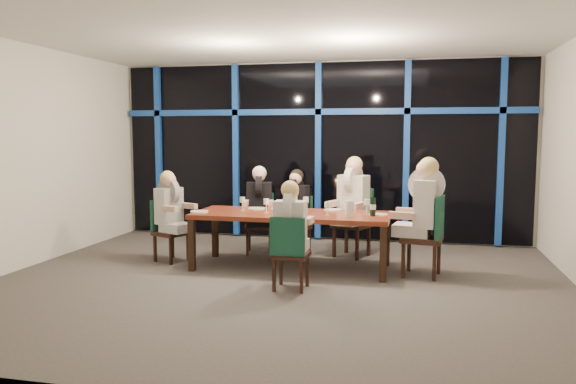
{
  "coord_description": "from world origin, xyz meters",
  "views": [
    {
      "loc": [
        1.6,
        -6.42,
        1.81
      ],
      "look_at": [
        0.0,
        0.6,
        1.05
      ],
      "focal_mm": 35.0,
      "sensor_mm": 36.0,
      "label": 1
    }
  ],
  "objects_px": {
    "diner_near_mid": "(291,218)",
    "diner_far_left": "(259,197)",
    "chair_far_mid": "(297,221)",
    "diner_far_mid": "(295,199)",
    "diner_far_right": "(352,192)",
    "chair_far_right": "(355,218)",
    "chair_end_left": "(167,227)",
    "diner_end_left": "(170,203)",
    "water_pitcher": "(349,209)",
    "wine_bottle": "(373,206)",
    "chair_near_mid": "(289,249)",
    "chair_end_right": "(429,232)",
    "dining_table": "(291,218)",
    "chair_far_left": "(260,220)",
    "diner_end_right": "(423,199)"
  },
  "relations": [
    {
      "from": "diner_near_mid",
      "to": "diner_far_left",
      "type": "bearing_deg",
      "value": -62.94
    },
    {
      "from": "chair_far_mid",
      "to": "diner_far_mid",
      "type": "relative_size",
      "value": 1.03
    },
    {
      "from": "diner_near_mid",
      "to": "diner_far_right",
      "type": "bearing_deg",
      "value": -103.84
    },
    {
      "from": "chair_far_right",
      "to": "chair_end_left",
      "type": "distance_m",
      "value": 2.71
    },
    {
      "from": "diner_end_left",
      "to": "water_pitcher",
      "type": "bearing_deg",
      "value": -70.66
    },
    {
      "from": "wine_bottle",
      "to": "water_pitcher",
      "type": "bearing_deg",
      "value": -160.59
    },
    {
      "from": "diner_far_right",
      "to": "water_pitcher",
      "type": "xyz_separation_m",
      "value": [
        0.07,
        -1.04,
        -0.11
      ]
    },
    {
      "from": "water_pitcher",
      "to": "chair_end_left",
      "type": "bearing_deg",
      "value": -169.15
    },
    {
      "from": "chair_far_right",
      "to": "chair_end_left",
      "type": "bearing_deg",
      "value": -138.93
    },
    {
      "from": "chair_far_mid",
      "to": "diner_far_right",
      "type": "distance_m",
      "value": 0.95
    },
    {
      "from": "chair_near_mid",
      "to": "diner_far_left",
      "type": "height_order",
      "value": "diner_far_left"
    },
    {
      "from": "chair_end_right",
      "to": "diner_far_mid",
      "type": "height_order",
      "value": "diner_far_mid"
    },
    {
      "from": "dining_table",
      "to": "diner_near_mid",
      "type": "bearing_deg",
      "value": -77.75
    },
    {
      "from": "diner_end_left",
      "to": "wine_bottle",
      "type": "height_order",
      "value": "diner_end_left"
    },
    {
      "from": "chair_far_left",
      "to": "chair_far_right",
      "type": "distance_m",
      "value": 1.43
    },
    {
      "from": "diner_far_right",
      "to": "diner_end_right",
      "type": "xyz_separation_m",
      "value": [
        0.99,
        -0.94,
        0.03
      ]
    },
    {
      "from": "chair_near_mid",
      "to": "diner_end_left",
      "type": "relative_size",
      "value": 1.02
    },
    {
      "from": "chair_near_mid",
      "to": "diner_far_right",
      "type": "relative_size",
      "value": 0.89
    },
    {
      "from": "diner_far_right",
      "to": "diner_end_left",
      "type": "height_order",
      "value": "diner_far_right"
    },
    {
      "from": "chair_far_right",
      "to": "diner_near_mid",
      "type": "distance_m",
      "value": 2.05
    },
    {
      "from": "diner_far_left",
      "to": "diner_end_left",
      "type": "relative_size",
      "value": 1.03
    },
    {
      "from": "diner_far_right",
      "to": "diner_near_mid",
      "type": "relative_size",
      "value": 1.16
    },
    {
      "from": "wine_bottle",
      "to": "chair_end_right",
      "type": "bearing_deg",
      "value": -0.99
    },
    {
      "from": "chair_near_mid",
      "to": "wine_bottle",
      "type": "xyz_separation_m",
      "value": [
        0.87,
        1.02,
        0.39
      ]
    },
    {
      "from": "chair_far_left",
      "to": "chair_end_right",
      "type": "relative_size",
      "value": 0.87
    },
    {
      "from": "chair_near_mid",
      "to": "water_pitcher",
      "type": "height_order",
      "value": "water_pitcher"
    },
    {
      "from": "diner_far_mid",
      "to": "wine_bottle",
      "type": "relative_size",
      "value": 2.58
    },
    {
      "from": "dining_table",
      "to": "chair_near_mid",
      "type": "xyz_separation_m",
      "value": [
        0.21,
        -1.06,
        -0.2
      ]
    },
    {
      "from": "chair_end_right",
      "to": "chair_near_mid",
      "type": "relative_size",
      "value": 1.19
    },
    {
      "from": "chair_far_mid",
      "to": "wine_bottle",
      "type": "relative_size",
      "value": 2.65
    },
    {
      "from": "diner_near_mid",
      "to": "wine_bottle",
      "type": "bearing_deg",
      "value": -131.62
    },
    {
      "from": "diner_far_mid",
      "to": "chair_far_right",
      "type": "bearing_deg",
      "value": 17.86
    },
    {
      "from": "chair_far_left",
      "to": "diner_near_mid",
      "type": "xyz_separation_m",
      "value": [
        0.91,
        -1.88,
        0.33
      ]
    },
    {
      "from": "diner_near_mid",
      "to": "water_pitcher",
      "type": "distance_m",
      "value": 1.02
    },
    {
      "from": "diner_end_left",
      "to": "diner_end_right",
      "type": "relative_size",
      "value": 0.85
    },
    {
      "from": "chair_far_right",
      "to": "diner_far_right",
      "type": "relative_size",
      "value": 1.03
    },
    {
      "from": "chair_end_left",
      "to": "diner_far_right",
      "type": "relative_size",
      "value": 0.89
    },
    {
      "from": "chair_end_left",
      "to": "diner_far_left",
      "type": "bearing_deg",
      "value": -32.72
    },
    {
      "from": "chair_far_mid",
      "to": "diner_far_left",
      "type": "distance_m",
      "value": 0.68
    },
    {
      "from": "diner_far_left",
      "to": "diner_end_right",
      "type": "relative_size",
      "value": 0.87
    },
    {
      "from": "chair_far_right",
      "to": "diner_far_mid",
      "type": "bearing_deg",
      "value": -152.13
    },
    {
      "from": "chair_end_right",
      "to": "water_pitcher",
      "type": "relative_size",
      "value": 5.17
    },
    {
      "from": "dining_table",
      "to": "diner_far_right",
      "type": "distance_m",
      "value": 1.17
    },
    {
      "from": "diner_far_right",
      "to": "diner_near_mid",
      "type": "height_order",
      "value": "diner_far_right"
    },
    {
      "from": "wine_bottle",
      "to": "diner_far_mid",
      "type": "bearing_deg",
      "value": 142.88
    },
    {
      "from": "chair_far_mid",
      "to": "wine_bottle",
      "type": "bearing_deg",
      "value": -28.34
    },
    {
      "from": "dining_table",
      "to": "chair_end_right",
      "type": "relative_size",
      "value": 2.52
    },
    {
      "from": "diner_far_right",
      "to": "diner_end_right",
      "type": "distance_m",
      "value": 1.36
    },
    {
      "from": "chair_far_left",
      "to": "chair_end_left",
      "type": "xyz_separation_m",
      "value": [
        -1.12,
        -0.84,
        -0.01
      ]
    },
    {
      "from": "diner_end_right",
      "to": "diner_far_left",
      "type": "bearing_deg",
      "value": -99.99
    }
  ]
}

